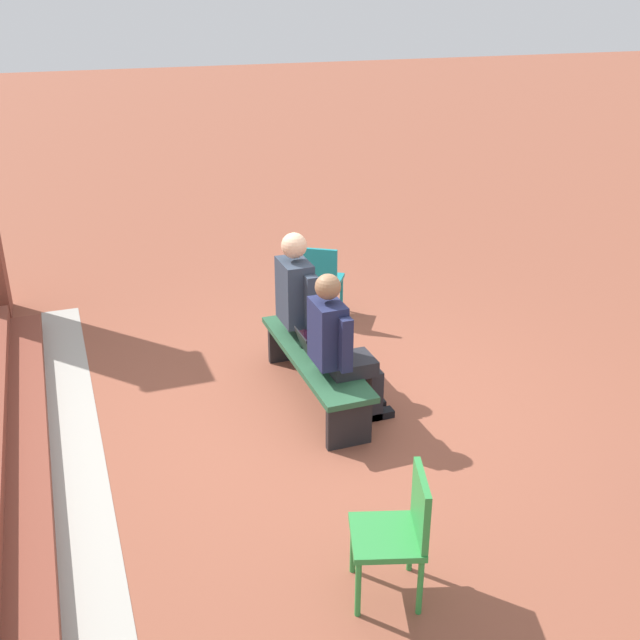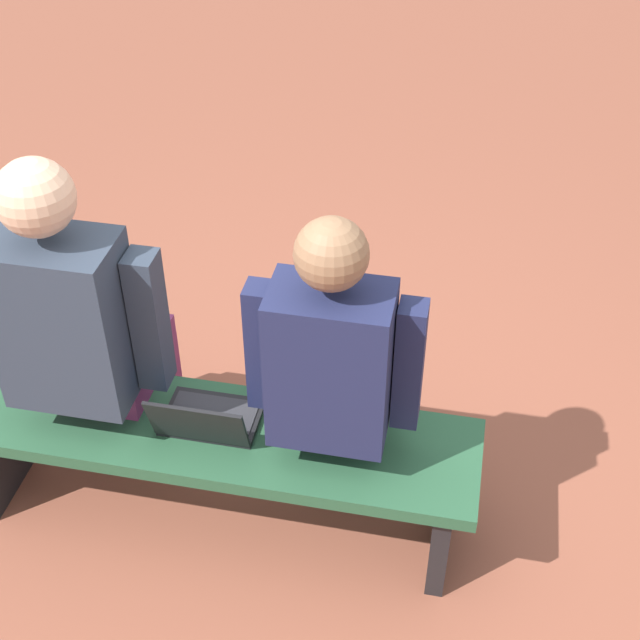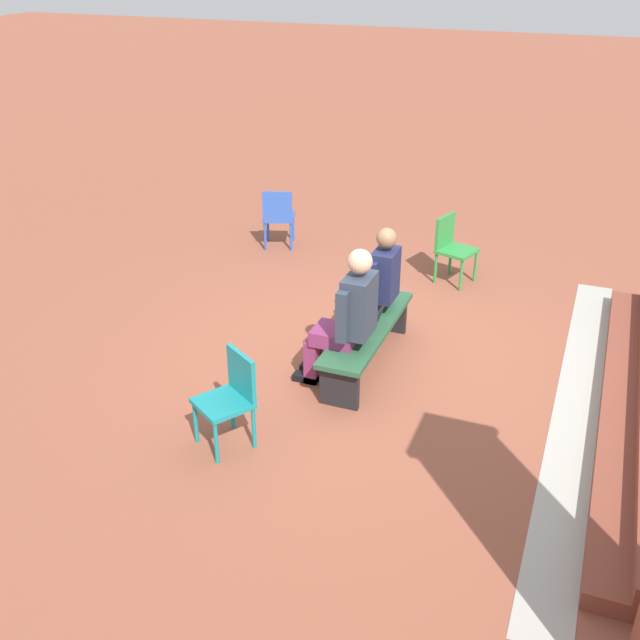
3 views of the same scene
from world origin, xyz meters
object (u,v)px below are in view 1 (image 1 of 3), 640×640
Objects in this scene: bench at (315,363)px; plastic_chair_far_left at (400,528)px; person_adult at (307,303)px; laptop at (314,348)px; plastic_chair_near_bench_left at (321,277)px; person_student at (340,344)px.

plastic_chair_far_left is at bearing 172.33° from bench.
person_adult reaches higher than bench.
plastic_chair_near_bench_left is at bearing -22.24° from laptop.
bench is 2.14× the size of plastic_chair_far_left.
bench is 1.78m from plastic_chair_near_bench_left.
person_student is at bearing -11.17° from plastic_chair_far_left.
person_student is 0.83m from person_adult.
laptop is at bearing -7.39° from plastic_chair_far_left.
bench is at bearing 158.11° from plastic_chair_near_bench_left.
plastic_chair_near_bench_left is at bearing -21.89° from bench.
laptop is 1.78m from plastic_chair_near_bench_left.
plastic_chair_near_bench_left is (1.23, -0.59, -0.27)m from person_adult.
plastic_chair_far_left is (-2.37, 0.32, 0.13)m from bench.
laptop is 0.38× the size of plastic_chair_far_left.
laptop is at bearing 95.09° from bench.
bench is at bearing -7.67° from plastic_chair_far_left.
plastic_chair_far_left is at bearing 172.01° from person_adult.
person_student is 4.17× the size of laptop.
person_student is 1.59× the size of plastic_chair_far_left.
bench is 2.14× the size of plastic_chair_near_bench_left.
person_student reaches higher than laptop.
person_student is 1.59× the size of plastic_chair_near_bench_left.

